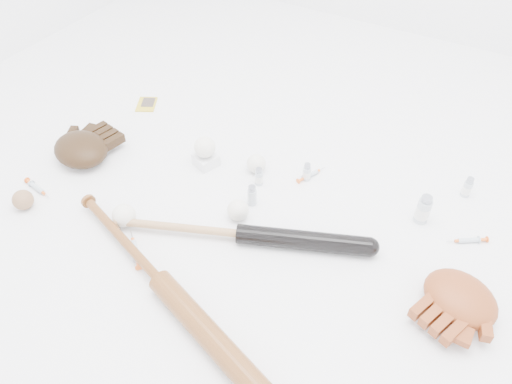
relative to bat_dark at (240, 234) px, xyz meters
The scene contains 20 objects.
bat_dark is the anchor object (origin of this frame).
bat_wood 0.28m from the bat_dark, 110.14° to the right, with size 0.89×0.07×0.07m, color brown, non-canonical shape.
glove_dark 0.69m from the bat_dark, behind, with size 0.25×0.25×0.09m, color black, non-canonical shape.
glove_tan 0.63m from the bat_dark, ahead, with size 0.24×0.24×0.09m, color brown, non-canonical shape.
trading_card 0.83m from the bat_dark, 148.64° to the left, with size 0.07×0.10×0.01m, color gold.
pedestal 0.38m from the bat_dark, 139.78° to the left, with size 0.07×0.07×0.04m, color white.
baseball_on_pedestal 0.38m from the bat_dark, 139.78° to the left, with size 0.07×0.07×0.07m, color white.
baseball_left 0.37m from the bat_dark, 161.00° to the right, with size 0.07×0.07×0.07m, color white.
baseball_upper 0.32m from the bat_dark, 110.99° to the left, with size 0.07×0.07×0.07m, color white.
baseball_mid 0.09m from the bat_dark, 124.86° to the left, with size 0.07×0.07×0.07m, color white.
baseball_aged 0.71m from the bat_dark, 161.64° to the right, with size 0.07×0.07×0.07m, color #926846.
syringe_0 0.72m from the bat_dark, 168.13° to the right, with size 0.15×0.03×0.02m, color #ADBCC6, non-canonical shape.
syringe_1 0.31m from the bat_dark, 141.43° to the right, with size 0.16×0.03×0.02m, color #ADBCC6, non-canonical shape.
syringe_2 0.37m from the bat_dark, 80.45° to the left, with size 0.13×0.02×0.02m, color #ADBCC6, non-canonical shape.
syringe_4 0.69m from the bat_dark, 29.17° to the left, with size 0.14×0.02×0.02m, color #ADBCC6, non-canonical shape.
vial_0 0.77m from the bat_dark, 44.59° to the left, with size 0.03×0.03×0.08m, color silver.
vial_1 0.35m from the bat_dark, 81.02° to the left, with size 0.03×0.03×0.07m, color silver.
vial_2 0.26m from the bat_dark, 106.81° to the left, with size 0.03×0.03×0.07m, color silver.
vial_3 0.57m from the bat_dark, 38.13° to the left, with size 0.04×0.04×0.10m, color silver.
vial_4 0.16m from the bat_dark, 107.11° to the left, with size 0.03×0.03×0.08m, color silver.
Camera 1 is at (0.54, -0.92, 1.16)m, focal length 35.00 mm.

